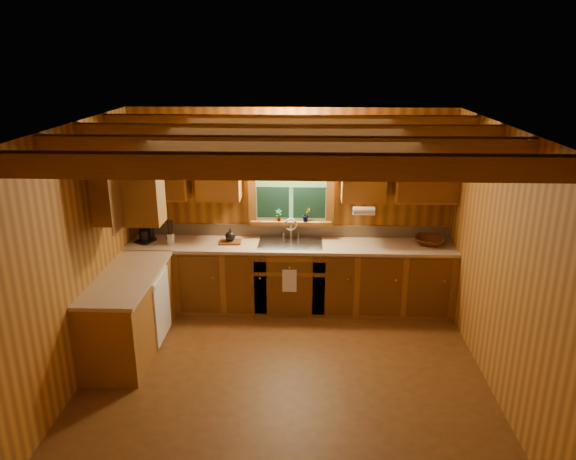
# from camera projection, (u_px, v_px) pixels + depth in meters

# --- Properties ---
(room) EXTENTS (4.20, 4.20, 4.20)m
(room) POSITION_uv_depth(u_px,v_px,m) (285.00, 260.00, 5.28)
(room) COLOR #5B3616
(room) RESTS_ON ground
(ceiling_beams) EXTENTS (4.20, 2.54, 0.18)m
(ceiling_beams) POSITION_uv_depth(u_px,v_px,m) (285.00, 140.00, 4.91)
(ceiling_beams) COLOR brown
(ceiling_beams) RESTS_ON room
(base_cabinets) EXTENTS (4.20, 2.22, 0.86)m
(base_cabinets) POSITION_uv_depth(u_px,v_px,m) (251.00, 286.00, 6.79)
(base_cabinets) COLOR brown
(base_cabinets) RESTS_ON ground
(countertop) EXTENTS (4.20, 2.24, 0.04)m
(countertop) POSITION_uv_depth(u_px,v_px,m) (251.00, 253.00, 6.66)
(countertop) COLOR tan
(countertop) RESTS_ON base_cabinets
(backsplash) EXTENTS (4.20, 0.02, 0.16)m
(backsplash) POSITION_uv_depth(u_px,v_px,m) (291.00, 231.00, 7.17)
(backsplash) COLOR tan
(backsplash) RESTS_ON room
(dishwasher_panel) EXTENTS (0.02, 0.60, 0.80)m
(dishwasher_panel) POSITION_uv_depth(u_px,v_px,m) (162.00, 306.00, 6.26)
(dishwasher_panel) COLOR white
(dishwasher_panel) RESTS_ON base_cabinets
(upper_cabinets) EXTENTS (4.19, 1.77, 0.78)m
(upper_cabinets) POSITION_uv_depth(u_px,v_px,m) (243.00, 175.00, 6.48)
(upper_cabinets) COLOR brown
(upper_cabinets) RESTS_ON room
(window) EXTENTS (1.12, 0.08, 1.00)m
(window) POSITION_uv_depth(u_px,v_px,m) (291.00, 191.00, 6.98)
(window) COLOR brown
(window) RESTS_ON room
(window_sill) EXTENTS (1.06, 0.14, 0.04)m
(window_sill) POSITION_uv_depth(u_px,v_px,m) (291.00, 222.00, 7.07)
(window_sill) COLOR brown
(window_sill) RESTS_ON room
(wall_sconce) EXTENTS (0.45, 0.21, 0.17)m
(wall_sconce) POSITION_uv_depth(u_px,v_px,m) (291.00, 144.00, 6.67)
(wall_sconce) COLOR black
(wall_sconce) RESTS_ON room
(paper_towel_roll) EXTENTS (0.27, 0.11, 0.11)m
(paper_towel_roll) POSITION_uv_depth(u_px,v_px,m) (364.00, 211.00, 6.68)
(paper_towel_roll) COLOR white
(paper_towel_roll) RESTS_ON upper_cabinets
(dish_towel) EXTENTS (0.18, 0.01, 0.30)m
(dish_towel) POSITION_uv_depth(u_px,v_px,m) (289.00, 281.00, 6.73)
(dish_towel) COLOR white
(dish_towel) RESTS_ON base_cabinets
(sink) EXTENTS (0.82, 0.48, 0.43)m
(sink) POSITION_uv_depth(u_px,v_px,m) (290.00, 247.00, 6.94)
(sink) COLOR silver
(sink) RESTS_ON countertop
(coffee_maker) EXTENTS (0.18, 0.23, 0.33)m
(coffee_maker) POSITION_uv_depth(u_px,v_px,m) (145.00, 230.00, 6.96)
(coffee_maker) COLOR black
(coffee_maker) RESTS_ON countertop
(utensil_crock) EXTENTS (0.12, 0.12, 0.33)m
(utensil_crock) POSITION_uv_depth(u_px,v_px,m) (170.00, 238.00, 6.89)
(utensil_crock) COLOR silver
(utensil_crock) RESTS_ON countertop
(cutting_board) EXTENTS (0.29, 0.21, 0.02)m
(cutting_board) POSITION_uv_depth(u_px,v_px,m) (230.00, 242.00, 6.95)
(cutting_board) COLOR brown
(cutting_board) RESTS_ON countertop
(teakettle) EXTENTS (0.13, 0.13, 0.17)m
(teakettle) POSITION_uv_depth(u_px,v_px,m) (230.00, 236.00, 6.92)
(teakettle) COLOR black
(teakettle) RESTS_ON cutting_board
(wicker_basket) EXTENTS (0.48, 0.48, 0.09)m
(wicker_basket) POSITION_uv_depth(u_px,v_px,m) (430.00, 241.00, 6.88)
(wicker_basket) COLOR #48230C
(wicker_basket) RESTS_ON countertop
(potted_plant_left) EXTENTS (0.09, 0.07, 0.16)m
(potted_plant_left) POSITION_uv_depth(u_px,v_px,m) (279.00, 215.00, 7.02)
(potted_plant_left) COLOR brown
(potted_plant_left) RESTS_ON window_sill
(potted_plant_right) EXTENTS (0.13, 0.12, 0.19)m
(potted_plant_right) POSITION_uv_depth(u_px,v_px,m) (306.00, 215.00, 7.00)
(potted_plant_right) COLOR brown
(potted_plant_right) RESTS_ON window_sill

